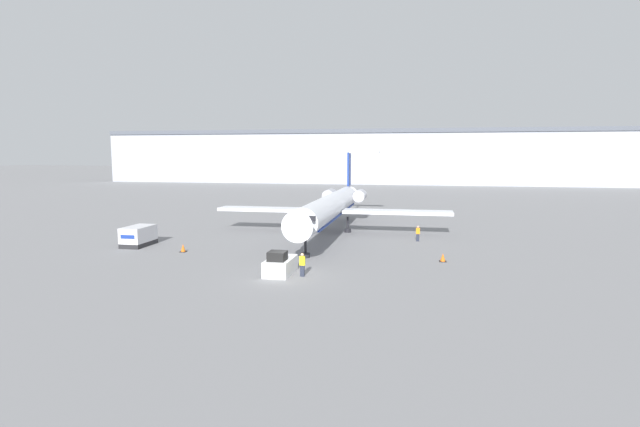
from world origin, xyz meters
The scene contains 9 objects.
ground_plane centered at (0.00, 0.00, 0.00)m, with size 600.00×600.00×0.00m, color slate.
terminal_building centered at (0.00, 120.00, 8.23)m, with size 180.00×16.80×16.40m.
airplane_main centered at (-0.18, 21.14, 3.22)m, with size 27.34×33.04×9.46m.
pushback_tug centered at (-0.53, 0.83, 0.72)m, with size 1.86×3.72×1.91m.
luggage_cart centered at (-17.71, 9.29, 0.99)m, with size 2.09×3.81×1.98m.
worker_near_tug centered at (1.31, 0.41, 0.94)m, with size 0.40×0.25×1.79m.
worker_by_wing centered at (9.69, 17.53, 0.86)m, with size 0.40×0.24×1.65m.
traffic_cone_left centered at (-11.89, 7.29, 0.36)m, with size 0.59×0.59×0.76m.
traffic_cone_right centered at (11.89, 7.85, 0.35)m, with size 0.61×0.61×0.72m.
Camera 1 is at (9.98, -35.31, 9.22)m, focal length 28.00 mm.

